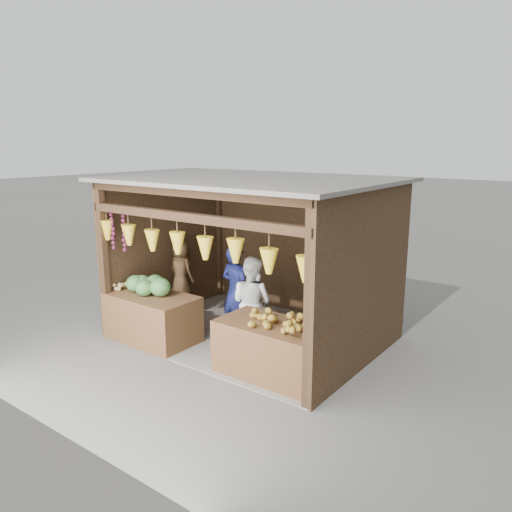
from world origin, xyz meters
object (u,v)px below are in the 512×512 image
(counter_right, at_px, (276,351))
(woman_standing, at_px, (252,302))
(vendor_seated, at_px, (181,270))
(man_standing, at_px, (236,291))
(counter_left, at_px, (152,318))

(counter_right, xyz_separation_m, woman_standing, (-0.90, 0.64, 0.36))
(counter_right, height_order, vendor_seated, vendor_seated)
(vendor_seated, bearing_deg, counter_right, 164.27)
(counter_right, xyz_separation_m, man_standing, (-1.42, 0.87, 0.39))
(counter_right, distance_m, woman_standing, 1.16)
(counter_left, xyz_separation_m, woman_standing, (1.48, 0.76, 0.35))
(counter_left, bearing_deg, man_standing, 45.55)
(counter_right, xyz_separation_m, vendor_seated, (-2.83, 1.00, 0.51))
(man_standing, bearing_deg, counter_left, 49.24)
(counter_right, height_order, woman_standing, woman_standing)
(counter_right, relative_size, man_standing, 1.08)
(woman_standing, relative_size, vendor_seated, 1.34)
(counter_left, distance_m, counter_right, 2.39)
(man_standing, height_order, vendor_seated, man_standing)
(man_standing, distance_m, woman_standing, 0.57)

